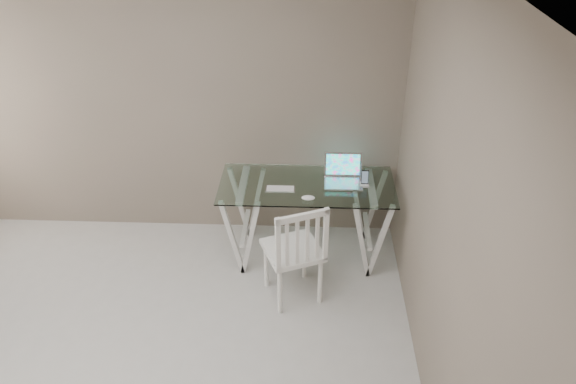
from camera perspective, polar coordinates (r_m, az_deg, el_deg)
room at (r=3.04m, az=-22.12°, el=-0.21°), size 4.50×4.52×2.71m
desk at (r=5.00m, az=1.86°, el=-2.81°), size 1.50×0.70×0.75m
chair at (r=4.42m, az=0.84°, el=-5.89°), size 0.56×0.56×0.93m
laptop at (r=4.86m, az=5.61°, el=1.70°), size 0.32×0.28×0.23m
keyboard at (r=4.74m, az=-0.79°, el=0.33°), size 0.25×0.11×0.01m
mouse at (r=4.59m, az=2.07°, el=-0.60°), size 0.11×0.07×0.04m
phone_dock at (r=4.82m, az=7.79°, el=1.08°), size 0.07×0.07×0.14m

